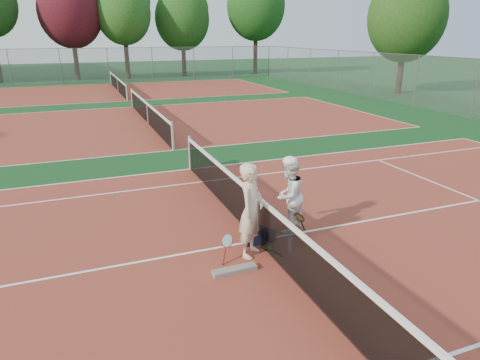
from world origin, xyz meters
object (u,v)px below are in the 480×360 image
Objects in this scene: player_b at (289,196)px; water_bottle at (290,244)px; racket_red at (227,247)px; racket_spare at (267,247)px; racket_black_held at (299,223)px; net_main at (257,219)px; sports_bag_purple at (268,235)px; player_a at (251,210)px; sports_bag_navy at (254,236)px.

player_b is 5.53× the size of water_bottle.
racket_red is 0.97m from racket_spare.
racket_black_held is 0.82m from water_bottle.
sports_bag_purple is at bearing -16.77° from net_main.
sports_bag_purple is (0.58, 0.42, -0.83)m from player_a.
water_bottle reaches higher than racket_spare.
water_bottle is (0.45, -0.65, -0.36)m from net_main.
player_a is at bearing -1.93° from player_b.
sports_bag_purple is at bearing -42.03° from racket_spare.
player_a is at bearing -143.99° from sports_bag_purple.
racket_black_held reaches higher than racket_spare.
player_a reaches higher than sports_bag_navy.
player_b is at bearing 65.53° from water_bottle.
racket_red reaches higher than water_bottle.
racket_spare is at bearing -61.32° from sports_bag_navy.
sports_bag_purple is 0.62m from water_bottle.
sports_bag_navy is 1.40× the size of water_bottle.
net_main reaches higher than racket_black_held.
sports_bag_navy is at bearing -30.05° from racket_black_held.
racket_spare is 2.06× the size of sports_bag_purple.
player_b reaches higher than racket_spare.
player_b reaches higher than net_main.
net_main is at bearing 163.23° from sports_bag_purple.
player_a is (-0.35, -0.49, 0.44)m from net_main.
player_a is 0.92m from sports_bag_navy.
racket_black_held is 1.23× the size of sports_bag_navy.
racket_spare is at bearing -31.70° from player_a.
racket_black_held is 1.72× the size of water_bottle.
net_main is at bearing -18.55° from racket_red.
sports_bag_purple is (-0.75, -0.03, -0.14)m from racket_black_held.
player_a reaches higher than racket_black_held.
net_main reaches higher than sports_bag_navy.
player_b reaches higher than sports_bag_navy.
racket_red is 1.90m from racket_black_held.
racket_spare is 0.39m from sports_bag_navy.
player_b reaches higher than water_bottle.
net_main is 0.86m from water_bottle.
sports_bag_purple is at bearing 110.78° from water_bottle.
racket_red is at bearing -17.31° from racket_black_held.
net_main is 26.07× the size of sports_bag_navy.
racket_spare is at bearing -79.56° from net_main.
racket_black_held is at bearing 81.73° from player_b.
racket_spare is 0.48m from water_bottle.
player_a is 1.10m from sports_bag_purple.
player_b is 1.20m from sports_bag_navy.
player_a reaches higher than racket_spare.
net_main is at bearing 124.68° from water_bottle.
racket_black_held is at bearing -34.78° from racket_red.
player_a is at bearing 168.87° from water_bottle.
net_main reaches higher than racket_spare.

